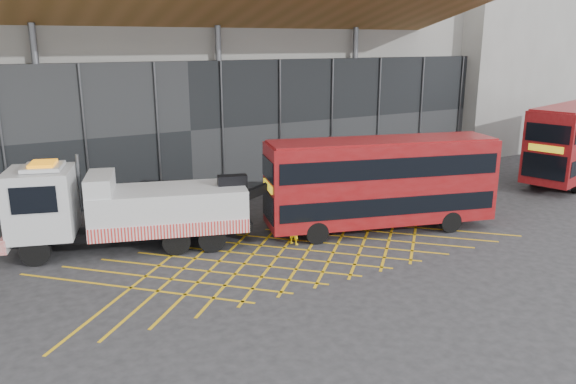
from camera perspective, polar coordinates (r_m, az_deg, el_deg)
ground_plane at (r=24.00m, az=-4.46°, el=-7.29°), size 120.00×120.00×0.00m
road_markings at (r=25.04m, az=0.52°, el=-6.25°), size 21.56×7.16×0.01m
construction_building at (r=40.13m, az=-13.93°, el=14.47°), size 55.00×23.97×18.00m
east_building at (r=54.95m, az=19.74°, el=15.17°), size 15.00×12.00×20.00m
recovery_truck at (r=26.01m, az=-16.48°, el=-1.53°), size 12.06×5.86×4.24m
bus_towed at (r=27.73m, az=9.40°, el=1.17°), size 11.51×5.62×4.58m
worker at (r=25.89m, az=0.61°, el=-3.56°), size 0.61×0.72×1.68m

